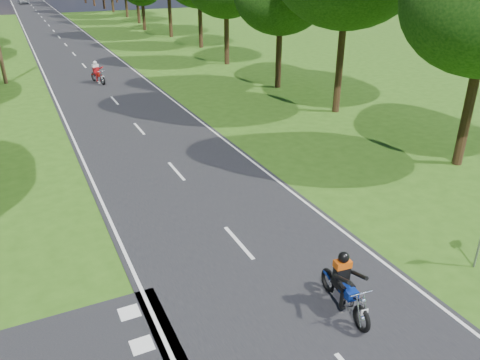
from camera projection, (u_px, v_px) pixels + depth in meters
ground at (270, 279)px, 12.77m from camera, size 160.00×160.00×0.00m
main_road at (59, 37)px, 53.61m from camera, size 7.00×140.00×0.02m
road_markings at (60, 39)px, 52.02m from camera, size 7.40×140.00×0.01m
rider_near_blue at (346, 283)px, 11.32m from camera, size 0.80×1.90×1.54m
rider_far_red at (97, 72)px, 32.97m from camera, size 1.05×1.94×1.54m
distant_car at (23, 0)px, 95.89m from camera, size 1.97×4.59×1.54m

